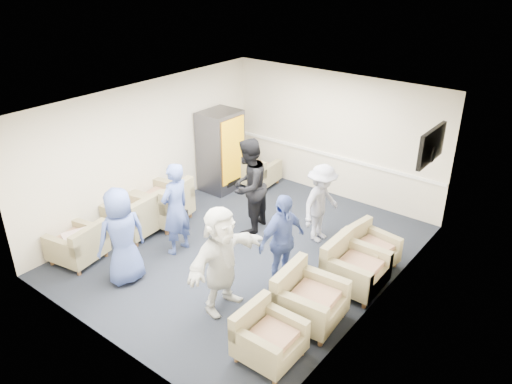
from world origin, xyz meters
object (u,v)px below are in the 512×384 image
Objects in this scene: person_mid_left at (175,209)px; person_front_right at (221,259)px; armchair_left_mid at (137,217)px; armchair_left_far at (165,205)px; armchair_right_midfar at (352,269)px; armchair_right_midnear at (307,301)px; vending_machine at (221,151)px; person_front_left at (122,236)px; armchair_right_near at (266,338)px; armchair_left_near at (79,246)px; person_back_right at (321,203)px; armchair_right_far at (368,250)px; person_mid_right at (282,241)px; person_back_left at (248,186)px; armchair_corner at (257,173)px.

person_front_right is (1.68, -0.69, -0.00)m from person_mid_left.
person_front_right reaches higher than armchair_left_mid.
armchair_right_midfar is (3.95, 0.36, -0.03)m from armchair_left_far.
armchair_left_far is 3.89m from armchair_right_midnear.
vending_machine is 2.71m from person_mid_left.
person_front_left is at bearing -3.20° from person_mid_left.
armchair_left_near is at bearing 92.09° from armchair_right_near.
armchair_left_far is 0.73× the size of person_back_right.
person_back_right reaches higher than armchair_right_far.
armchair_left_far is 0.67× the size of person_front_left.
armchair_left_far is at bearing 65.21° from person_front_right.
person_front_left is at bearing 136.65° from person_mid_right.
armchair_right_midfar is at bearing -127.16° from person_back_right.
person_front_right reaches higher than armchair_right_near.
vending_machine is 0.97× the size of person_back_left.
armchair_left_near is 1.04× the size of armchair_right_midfar.
armchair_right_midfar is 0.52× the size of person_front_right.
person_front_right reaches higher than armchair_left_far.
person_back_right is at bearing 119.75° from armchair_left_mid.
person_front_left is 1.76m from person_front_right.
armchair_right_midfar is 0.53× the size of person_front_left.
armchair_left_far is 1.78m from person_back_left.
armchair_left_near is 4.96m from armchair_right_far.
armchair_left_mid is at bearing 121.96° from armchair_right_far.
armchair_right_midnear is 0.57× the size of person_front_left.
armchair_right_midfar is at bearing -165.01° from armchair_right_far.
armchair_right_near is at bearing -173.05° from armchair_right_far.
person_front_left reaches higher than armchair_corner.
person_front_right is (2.72, -0.64, 0.49)m from armchair_left_mid.
armchair_corner is at bearing 65.99° from person_back_right.
person_back_right is at bearing 162.75° from person_front_left.
armchair_left_mid is at bearing 77.68° from person_front_right.
person_back_left reaches higher than vending_machine.
armchair_right_midnear is (3.93, 1.11, 0.03)m from armchair_left_near.
armchair_right_near is at bearing 30.13° from person_back_left.
armchair_left_near is at bearing -89.26° from vending_machine.
armchair_left_far is 0.69× the size of person_mid_right.
person_back_right is at bearing 21.90° from armchair_right_midnear.
armchair_left_near is 0.49× the size of person_back_left.
person_front_right is at bearing 16.53° from person_back_left.
person_front_right reaches higher than armchair_right_midnear.
person_mid_right is at bearing 107.60° from armchair_left_near.
vending_machine reaches higher than armchair_right_midfar.
armchair_right_midfar is (0.14, 1.13, -0.00)m from armchair_right_midnear.
person_front_left reaches higher than person_back_right.
vending_machine reaches higher than armchair_right_near.
armchair_right_midfar is at bearing 85.24° from armchair_left_far.
armchair_right_midnear is 1.09× the size of armchair_right_far.
armchair_left_mid is 1.02× the size of armchair_right_midnear.
armchair_right_midnear is at bearing 68.69° from armchair_left_far.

